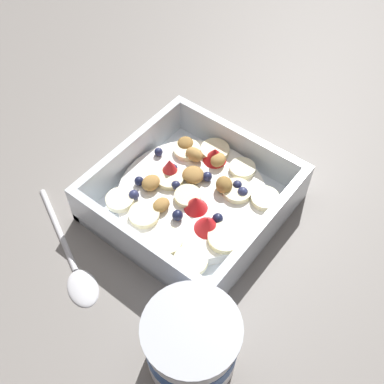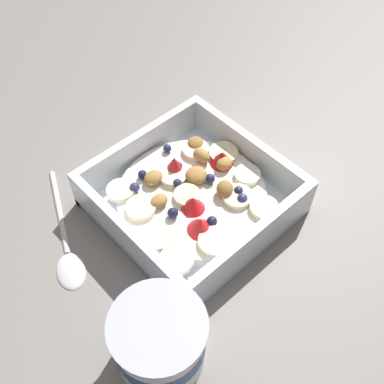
# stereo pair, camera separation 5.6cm
# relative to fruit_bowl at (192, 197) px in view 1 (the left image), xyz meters

# --- Properties ---
(ground_plane) EXTENTS (2.40, 2.40, 0.00)m
(ground_plane) POSITION_rel_fruit_bowl_xyz_m (0.01, 0.01, -0.02)
(ground_plane) COLOR gray
(fruit_bowl) EXTENTS (0.20, 0.20, 0.06)m
(fruit_bowl) POSITION_rel_fruit_bowl_xyz_m (0.00, 0.00, 0.00)
(fruit_bowl) COLOR white
(fruit_bowl) RESTS_ON ground
(spoon) EXTENTS (0.09, 0.17, 0.01)m
(spoon) POSITION_rel_fruit_bowl_xyz_m (0.15, -0.05, -0.02)
(spoon) COLOR silver
(spoon) RESTS_ON ground
(yogurt_cup) EXTENTS (0.09, 0.09, 0.07)m
(yogurt_cup) POSITION_rel_fruit_bowl_xyz_m (0.14, 0.11, 0.02)
(yogurt_cup) COLOR white
(yogurt_cup) RESTS_ON ground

